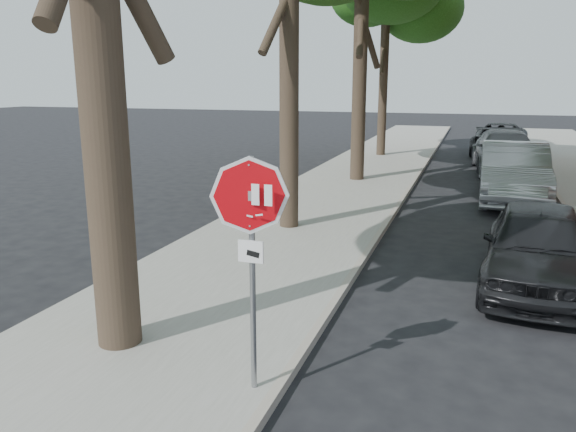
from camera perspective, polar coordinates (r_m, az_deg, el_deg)
name	(u,v)px	position (r m, az deg, el deg)	size (l,w,h in m)	color
ground	(314,407)	(6.47, 2.66, -18.84)	(120.00, 120.00, 0.00)	black
sidewalk_left	(341,191)	(18.04, 5.40, 2.59)	(4.00, 55.00, 0.12)	gray
curb_left	(406,194)	(17.70, 11.88, 2.16)	(0.12, 55.00, 0.13)	#9E9384
curb_right	(562,204)	(17.78, 26.09, 1.11)	(0.12, 55.00, 0.13)	#9E9384
stop_sign	(251,230)	(5.87, -3.79, -1.45)	(0.76, 0.34, 2.61)	gray
car_a	(537,246)	(10.49, 24.01, -2.83)	(1.71, 4.24, 1.44)	black
car_b	(513,173)	(17.77, 21.93, 4.11)	(1.81, 5.20, 1.71)	#9EA0A6
car_c	(505,152)	(23.39, 21.19, 6.08)	(2.25, 5.53, 1.60)	#56585C
car_d	(500,139)	(29.12, 20.73, 7.31)	(2.49, 5.39, 1.50)	black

